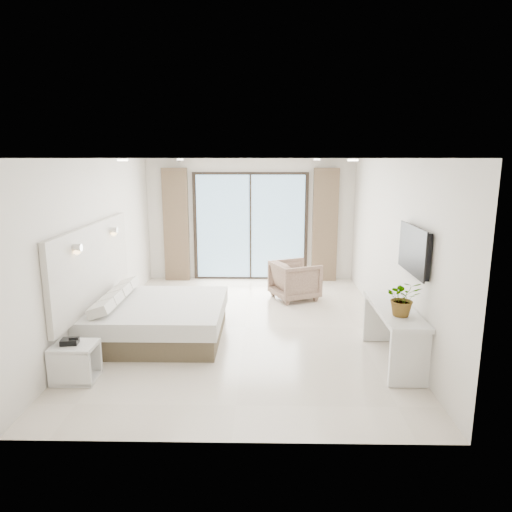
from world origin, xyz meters
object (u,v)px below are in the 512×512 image
object	(u,v)px
nightstand	(75,362)
armchair	(295,278)
bed	(157,319)
console_desk	(394,322)

from	to	relation	value
nightstand	armchair	distance (m)	4.52
bed	nightstand	xyz separation A→B (m)	(-0.69, -1.42, -0.05)
bed	console_desk	world-z (taller)	console_desk
nightstand	console_desk	distance (m)	4.11
bed	armchair	size ratio (longest dim) A/B	2.40
nightstand	bed	bearing A→B (deg)	63.77
console_desk	nightstand	bearing A→B (deg)	-171.54
nightstand	armchair	bearing A→B (deg)	49.37
console_desk	armchair	world-z (taller)	armchair
nightstand	console_desk	size ratio (longest dim) A/B	0.33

